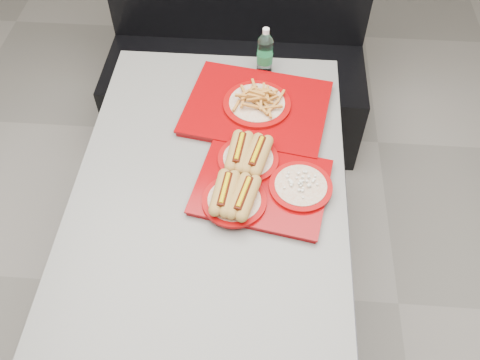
# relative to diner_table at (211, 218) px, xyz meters

# --- Properties ---
(ground) EXTENTS (6.00, 6.00, 0.00)m
(ground) POSITION_rel_diner_table_xyz_m (0.00, 0.00, -0.58)
(ground) COLOR gray
(ground) RESTS_ON ground
(diner_table) EXTENTS (0.92, 1.42, 0.75)m
(diner_table) POSITION_rel_diner_table_xyz_m (0.00, 0.00, 0.00)
(diner_table) COLOR black
(diner_table) RESTS_ON ground
(booth_bench) EXTENTS (1.30, 0.57, 1.35)m
(booth_bench) POSITION_rel_diner_table_xyz_m (0.00, 1.09, -0.18)
(booth_bench) COLOR black
(booth_bench) RESTS_ON ground
(tray_near) EXTENTS (0.48, 0.41, 0.09)m
(tray_near) POSITION_rel_diner_table_xyz_m (0.16, 0.02, 0.20)
(tray_near) COLOR #860306
(tray_near) RESTS_ON diner_table
(tray_far) EXTENTS (0.58, 0.48, 0.10)m
(tray_far) POSITION_rel_diner_table_xyz_m (0.14, 0.38, 0.19)
(tray_far) COLOR #860306
(tray_far) RESTS_ON diner_table
(water_bottle) EXTENTS (0.06, 0.06, 0.20)m
(water_bottle) POSITION_rel_diner_table_xyz_m (0.15, 0.62, 0.25)
(water_bottle) COLOR silver
(water_bottle) RESTS_ON diner_table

